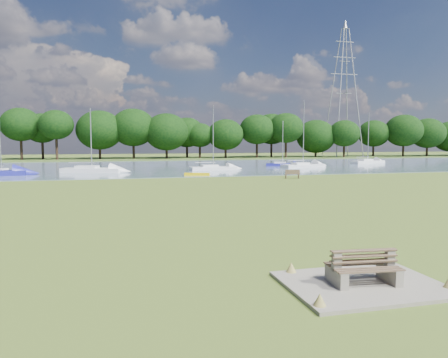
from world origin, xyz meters
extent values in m
plane|color=olive|center=(0.00, 0.00, 0.00)|extent=(220.00, 220.00, 0.00)
cube|color=slate|center=(0.00, 42.00, 0.00)|extent=(220.00, 40.00, 0.10)
cube|color=#4C6626|center=(0.00, 72.00, 0.00)|extent=(220.00, 20.00, 0.40)
cube|color=gray|center=(0.00, -14.00, 0.05)|extent=(4.20, 3.20, 0.10)
cube|color=gray|center=(-0.76, -13.93, 0.33)|extent=(0.33, 1.09, 0.45)
cube|color=gray|center=(-0.76, -13.93, 0.74)|extent=(0.24, 0.21, 0.56)
cube|color=gray|center=(0.76, -14.07, 0.33)|extent=(0.33, 1.09, 0.45)
cube|color=gray|center=(0.76, -14.07, 0.74)|extent=(0.24, 0.21, 0.56)
cube|color=brown|center=(-0.03, -14.34, 0.56)|extent=(1.87, 0.58, 0.04)
cube|color=brown|center=(-0.01, -14.08, 0.87)|extent=(1.85, 0.31, 0.45)
cube|color=brown|center=(0.03, -13.66, 0.56)|extent=(1.87, 0.58, 0.04)
cube|color=brown|center=(0.01, -13.92, 0.87)|extent=(1.85, 0.31, 0.45)
cube|color=brown|center=(11.22, 18.25, 0.24)|extent=(0.19, 0.47, 0.47)
cube|color=brown|center=(12.51, 17.92, 0.24)|extent=(0.19, 0.47, 0.47)
cube|color=brown|center=(11.86, 18.09, 0.47)|extent=(1.60, 0.82, 0.05)
cube|color=brown|center=(11.82, 17.89, 0.72)|extent=(1.51, 0.42, 0.46)
cube|color=yellow|center=(2.87, 24.00, 0.19)|extent=(2.88, 1.69, 0.28)
cylinder|color=#999999|center=(45.04, 67.67, 15.17)|extent=(0.24, 0.24, 29.93)
cylinder|color=#999999|center=(49.69, 67.67, 15.17)|extent=(0.24, 0.24, 29.93)
cylinder|color=#999999|center=(45.04, 72.33, 15.17)|extent=(0.24, 0.24, 29.93)
cylinder|color=#999999|center=(49.69, 72.33, 15.17)|extent=(0.24, 0.24, 29.93)
cube|color=#999999|center=(47.37, 70.00, 19.66)|extent=(6.98, 0.15, 0.15)
cube|color=#999999|center=(47.37, 70.00, 23.55)|extent=(5.78, 0.15, 0.15)
cube|color=#999999|center=(47.37, 70.00, 27.14)|extent=(4.58, 0.15, 0.15)
cone|color=#999999|center=(47.37, 70.00, 31.13)|extent=(1.20, 1.20, 1.99)
cylinder|color=black|center=(-23.00, 68.00, 2.03)|extent=(0.48, 0.48, 3.65)
ellipsoid|color=black|center=(-23.00, 68.00, 6.49)|extent=(6.70, 6.70, 5.69)
cylinder|color=black|center=(-16.00, 68.00, 2.16)|extent=(0.48, 0.48, 3.93)
ellipsoid|color=black|center=(-16.00, 68.00, 6.96)|extent=(7.66, 7.66, 6.51)
cylinder|color=black|center=(-9.00, 68.00, 1.75)|extent=(0.48, 0.48, 3.10)
ellipsoid|color=black|center=(-9.00, 68.00, 5.54)|extent=(8.61, 8.61, 7.32)
cylinder|color=black|center=(-2.00, 68.00, 1.89)|extent=(0.48, 0.48, 3.38)
ellipsoid|color=black|center=(-2.00, 68.00, 6.02)|extent=(6.70, 6.70, 5.69)
cylinder|color=black|center=(5.00, 68.00, 2.03)|extent=(0.48, 0.48, 3.65)
ellipsoid|color=black|center=(5.00, 68.00, 6.49)|extent=(7.66, 7.66, 6.51)
cylinder|color=black|center=(12.00, 68.00, 2.16)|extent=(0.48, 0.48, 3.93)
ellipsoid|color=black|center=(12.00, 68.00, 6.96)|extent=(8.61, 8.61, 7.32)
cylinder|color=black|center=(19.00, 68.00, 1.75)|extent=(0.48, 0.48, 3.10)
ellipsoid|color=black|center=(19.00, 68.00, 5.54)|extent=(6.70, 6.70, 5.69)
cylinder|color=black|center=(26.00, 68.00, 1.89)|extent=(0.48, 0.48, 3.38)
ellipsoid|color=black|center=(26.00, 68.00, 6.02)|extent=(7.66, 7.66, 6.51)
cylinder|color=black|center=(33.00, 68.00, 2.03)|extent=(0.48, 0.48, 3.65)
ellipsoid|color=black|center=(33.00, 68.00, 6.49)|extent=(8.61, 8.61, 7.32)
cylinder|color=black|center=(40.00, 68.00, 2.16)|extent=(0.48, 0.48, 3.93)
ellipsoid|color=black|center=(40.00, 68.00, 6.96)|extent=(6.70, 6.70, 5.69)
cylinder|color=black|center=(47.00, 68.00, 1.75)|extent=(0.48, 0.48, 3.10)
ellipsoid|color=black|center=(47.00, 68.00, 5.54)|extent=(7.66, 7.66, 6.51)
cylinder|color=black|center=(54.00, 68.00, 1.89)|extent=(0.48, 0.48, 3.38)
ellipsoid|color=black|center=(54.00, 68.00, 6.02)|extent=(8.61, 8.61, 7.32)
cylinder|color=black|center=(61.00, 68.00, 2.03)|extent=(0.48, 0.48, 3.65)
ellipsoid|color=black|center=(61.00, 68.00, 6.49)|extent=(6.70, 6.70, 5.69)
cylinder|color=black|center=(68.00, 68.00, 2.16)|extent=(0.48, 0.48, 3.93)
ellipsoid|color=black|center=(68.00, 68.00, 6.96)|extent=(7.66, 7.66, 6.51)
cylinder|color=black|center=(75.00, 68.00, 1.75)|extent=(0.48, 0.48, 3.10)
ellipsoid|color=black|center=(75.00, 68.00, 5.54)|extent=(8.61, 8.61, 7.32)
cube|color=white|center=(-18.98, 31.70, 0.35)|extent=(6.10, 2.85, 0.60)
cylinder|color=#A5A8AD|center=(-18.98, 31.70, 4.12)|extent=(0.10, 0.10, 7.28)
cube|color=white|center=(-8.82, 31.60, 0.44)|extent=(7.58, 4.37, 0.77)
cube|color=white|center=(-9.37, 31.79, 0.91)|extent=(2.95, 2.37, 0.50)
cylinder|color=#A5A8AD|center=(-8.82, 31.60, 4.25)|extent=(0.13, 0.13, 7.30)
cube|color=white|center=(35.80, 41.33, 0.42)|extent=(6.76, 3.48, 0.75)
cube|color=white|center=(35.30, 41.19, 0.88)|extent=(2.58, 1.98, 0.48)
cylinder|color=#A5A8AD|center=(35.80, 41.33, 4.65)|extent=(0.13, 0.13, 8.13)
cube|color=white|center=(20.63, 34.33, 0.39)|extent=(7.19, 3.76, 0.68)
cube|color=white|center=(20.10, 34.17, 0.80)|extent=(2.75, 2.13, 0.43)
cylinder|color=#A5A8AD|center=(20.63, 34.33, 5.15)|extent=(0.12, 0.12, 9.24)
cube|color=navy|center=(19.02, 38.24, 0.35)|extent=(5.22, 2.87, 0.61)
cube|color=white|center=(18.63, 38.37, 0.72)|extent=(2.01, 1.59, 0.39)
cylinder|color=#A5A8AD|center=(19.02, 38.24, 3.74)|extent=(0.10, 0.10, 6.51)
cube|color=white|center=(6.61, 32.00, 0.38)|extent=(6.27, 2.22, 0.67)
cube|color=white|center=(6.12, 31.96, 0.79)|extent=(2.26, 1.53, 0.43)
cylinder|color=#A5A8AD|center=(6.61, 32.00, 4.54)|extent=(0.11, 0.11, 8.04)
camera|label=1|loc=(-6.58, -24.24, 3.95)|focal=35.00mm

